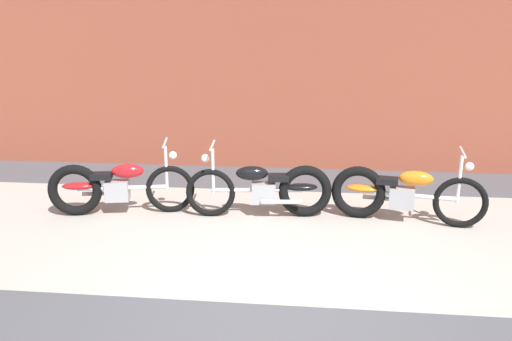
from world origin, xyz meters
The scene contains 6 objects.
ground_plane centered at (0.00, 0.00, 0.00)m, with size 80.00×80.00×0.00m, color #47474C.
sidewalk_slab centered at (0.00, 1.75, 0.00)m, with size 36.00×3.50×0.01m, color #9E998E.
brick_building_wall centered at (0.00, 5.20, 2.44)m, with size 36.00×0.50×4.89m, color brown.
motorcycle_red centered at (-2.45, 2.20, 0.40)m, with size 1.98×0.68×1.03m.
motorcycle_black centered at (-0.25, 2.33, 0.40)m, with size 2.01×0.58×1.03m.
motorcycle_orange centered at (1.44, 2.32, 0.40)m, with size 1.99×0.68×1.03m.
Camera 1 is at (0.23, -4.06, 2.41)m, focal length 34.37 mm.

